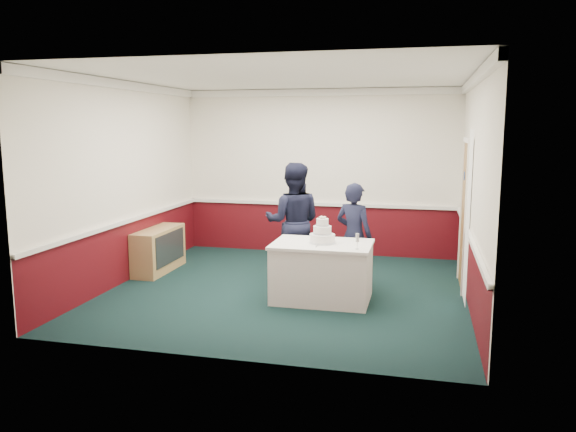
% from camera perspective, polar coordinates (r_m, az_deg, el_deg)
% --- Properties ---
extents(ground, '(5.00, 5.00, 0.00)m').
position_cam_1_polar(ground, '(8.15, -0.12, -7.54)').
color(ground, black).
rests_on(ground, ground).
extents(room_shell, '(5.00, 5.00, 3.00)m').
position_cam_1_polar(room_shell, '(8.39, 1.39, 6.59)').
color(room_shell, white).
rests_on(room_shell, ground).
extents(sideboard, '(0.41, 1.20, 0.70)m').
position_cam_1_polar(sideboard, '(9.35, -12.99, -3.38)').
color(sideboard, '#996D4A').
rests_on(sideboard, ground).
extents(cake_table, '(1.32, 0.92, 0.79)m').
position_cam_1_polar(cake_table, '(7.62, 3.47, -5.62)').
color(cake_table, white).
rests_on(cake_table, ground).
extents(wedding_cake, '(0.35, 0.35, 0.36)m').
position_cam_1_polar(wedding_cake, '(7.51, 3.50, -1.93)').
color(wedding_cake, white).
rests_on(wedding_cake, cake_table).
extents(cake_knife, '(0.02, 0.22, 0.00)m').
position_cam_1_polar(cake_knife, '(7.34, 2.99, -3.03)').
color(cake_knife, silver).
rests_on(cake_knife, cake_table).
extents(champagne_flute, '(0.05, 0.05, 0.21)m').
position_cam_1_polar(champagne_flute, '(7.16, 7.06, -2.29)').
color(champagne_flute, silver).
rests_on(champagne_flute, cake_table).
extents(person_man, '(0.95, 0.79, 1.80)m').
position_cam_1_polar(person_man, '(8.52, 0.53, -0.60)').
color(person_man, black).
rests_on(person_man, ground).
extents(person_woman, '(0.66, 0.55, 1.54)m').
position_cam_1_polar(person_woman, '(8.14, 6.70, -2.03)').
color(person_woman, black).
rests_on(person_woman, ground).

